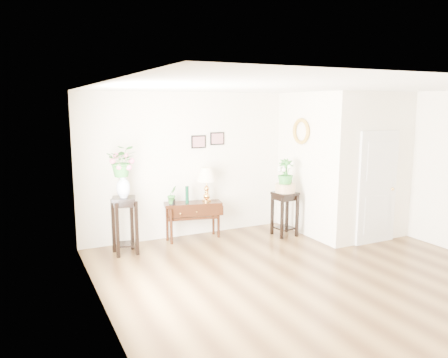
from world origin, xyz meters
TOP-DOWN VIEW (x-y plane):
  - floor at (0.00, 0.00)m, footprint 6.00×5.50m
  - ceiling at (0.00, 0.00)m, footprint 6.00×5.50m
  - wall_back at (0.00, 2.75)m, footprint 6.00×0.02m
  - wall_left at (-3.00, 0.00)m, footprint 0.02×5.50m
  - partition at (2.10, 1.77)m, footprint 1.80×1.95m
  - door at (2.10, 0.78)m, footprint 0.90×0.05m
  - art_print_left at (-0.65, 2.73)m, footprint 0.30×0.02m
  - art_print_right at (-0.25, 2.73)m, footprint 0.30×0.02m
  - wall_ornament at (1.16, 1.90)m, footprint 0.07×0.51m
  - console_table at (-0.89, 2.46)m, footprint 1.14×0.59m
  - table_lamp at (-0.60, 2.46)m, footprint 0.47×0.47m
  - green_vase at (-1.01, 2.46)m, footprint 0.08×0.08m
  - potted_plant at (-1.30, 2.46)m, footprint 0.22×0.20m
  - plant_stand_a at (-2.26, 2.21)m, footprint 0.48×0.48m
  - porcelain_vase at (-2.26, 2.21)m, footprint 0.27×0.27m
  - lily_arrangement at (-2.26, 2.21)m, footprint 0.60×0.56m
  - plant_stand_b at (0.82, 1.89)m, footprint 0.46×0.46m
  - ceramic_bowl at (0.82, 1.89)m, footprint 0.50×0.50m
  - narcissus at (0.82, 1.89)m, footprint 0.38×0.38m

SIDE VIEW (x-z plane):
  - floor at x=0.00m, z-range -0.01..0.01m
  - console_table at x=-0.89m, z-range 0.00..0.72m
  - plant_stand_b at x=0.82m, z-range 0.00..0.87m
  - plant_stand_a at x=-2.26m, z-range 0.00..1.00m
  - potted_plant at x=-1.30m, z-range 0.72..1.06m
  - green_vase at x=-1.01m, z-range 0.73..1.06m
  - ceramic_bowl at x=0.82m, z-range 0.87..1.04m
  - door at x=2.10m, z-range 0.00..2.10m
  - table_lamp at x=-0.60m, z-range 0.74..1.41m
  - porcelain_vase at x=-2.26m, z-range 1.02..1.42m
  - narcissus at x=0.82m, z-range 0.99..1.52m
  - wall_back at x=0.00m, z-range 0.00..2.80m
  - wall_left at x=-3.00m, z-range 0.00..2.80m
  - partition at x=2.10m, z-range 0.00..2.80m
  - lily_arrangement at x=-2.26m, z-range 1.40..1.94m
  - art_print_left at x=-0.65m, z-range 1.73..1.98m
  - art_print_right at x=-0.25m, z-range 1.77..2.02m
  - wall_ornament at x=1.16m, z-range 1.79..2.30m
  - ceiling at x=0.00m, z-range 2.79..2.81m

